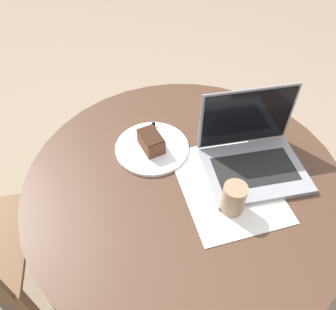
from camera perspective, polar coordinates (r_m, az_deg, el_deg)
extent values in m
plane|color=gray|center=(1.68, 2.04, -19.11)|extent=(12.00, 12.00, 0.00)
cylinder|color=#4C3323|center=(1.67, 2.05, -18.97)|extent=(0.47, 0.47, 0.02)
cylinder|color=#4C3323|center=(1.37, 2.43, -13.34)|extent=(0.13, 0.13, 0.65)
cylinder|color=#4C3323|center=(1.09, 2.99, -4.52)|extent=(1.05, 1.05, 0.03)
cube|color=brown|center=(1.61, -20.63, -11.85)|extent=(0.04, 0.04, 0.46)
cube|color=white|center=(1.07, 10.33, -5.12)|extent=(0.46, 0.42, 0.00)
cylinder|color=white|center=(1.16, -2.80, 1.26)|extent=(0.26, 0.26, 0.01)
cube|color=brown|center=(1.13, -2.97, 2.34)|extent=(0.12, 0.11, 0.06)
cube|color=#351E13|center=(1.11, -3.03, 3.46)|extent=(0.11, 0.10, 0.00)
cube|color=silver|center=(1.18, -2.30, 2.89)|extent=(0.17, 0.05, 0.00)
cube|color=silver|center=(1.23, -2.52, 5.27)|extent=(0.03, 0.03, 0.00)
cylinder|color=#997556|center=(0.98, 11.34, -7.44)|extent=(0.07, 0.07, 0.10)
cube|color=gray|center=(1.12, 14.77, -2.63)|extent=(0.33, 0.38, 0.02)
cube|color=black|center=(1.11, 14.87, -2.31)|extent=(0.22, 0.30, 0.00)
cube|color=gray|center=(1.11, 13.57, 6.42)|extent=(0.10, 0.31, 0.23)
cube|color=black|center=(1.11, 13.64, 6.29)|extent=(0.10, 0.29, 0.21)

